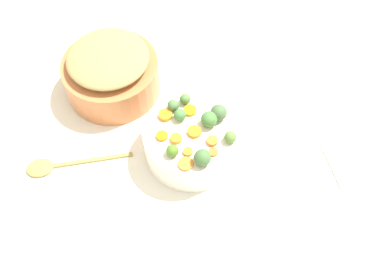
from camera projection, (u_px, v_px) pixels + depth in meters
tabletop at (188, 143)px, 1.25m from camera, size 2.40×2.40×0.02m
serving_bowl_carrots at (192, 141)px, 1.18m from camera, size 0.25×0.25×0.10m
metal_pot at (112, 76)px, 1.30m from camera, size 0.28×0.28×0.11m
stuffing_mound at (108, 58)px, 1.24m from camera, size 0.23×0.23×0.05m
carrot_slice_0 at (190, 110)px, 1.17m from camera, size 0.04×0.04×0.01m
carrot_slice_1 at (165, 115)px, 1.16m from camera, size 0.05×0.05×0.01m
carrot_slice_2 at (188, 152)px, 1.10m from camera, size 0.03×0.03×0.01m
carrot_slice_3 at (176, 139)px, 1.12m from camera, size 0.04×0.04×0.01m
carrot_slice_4 at (194, 132)px, 1.13m from camera, size 0.05×0.05×0.01m
carrot_slice_5 at (212, 141)px, 1.12m from camera, size 0.04×0.04×0.01m
carrot_slice_6 at (162, 136)px, 1.13m from camera, size 0.04×0.04×0.01m
carrot_slice_7 at (213, 152)px, 1.10m from camera, size 0.03×0.03×0.01m
carrot_slice_8 at (186, 164)px, 1.08m from camera, size 0.04×0.04×0.01m
brussels_sprout_0 at (209, 119)px, 1.13m from camera, size 0.04×0.04×0.04m
brussels_sprout_1 at (173, 105)px, 1.16m from camera, size 0.03×0.03×0.03m
brussels_sprout_2 at (230, 137)px, 1.11m from camera, size 0.03×0.03×0.03m
brussels_sprout_3 at (180, 115)px, 1.15m from camera, size 0.03×0.03×0.03m
brussels_sprout_4 at (172, 151)px, 1.09m from camera, size 0.03×0.03×0.03m
brussels_sprout_5 at (219, 112)px, 1.14m from camera, size 0.04×0.04×0.04m
brussels_sprout_6 at (185, 99)px, 1.18m from camera, size 0.03×0.03×0.03m
brussels_sprout_7 at (201, 158)px, 1.07m from camera, size 0.04×0.04×0.04m
wooden_spoon at (54, 166)px, 1.20m from camera, size 0.29×0.07×0.01m
dish_towel at (356, 161)px, 1.21m from camera, size 0.16×0.14×0.01m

